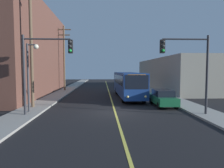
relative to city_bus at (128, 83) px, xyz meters
The scene contains 14 objects.
ground_plane 9.30m from the city_bus, 103.96° to the right, with size 120.00×120.00×0.00m, color black.
sidewalk_left 9.68m from the city_bus, behind, with size 2.50×90.00×0.15m, color gray.
sidewalk_right 5.46m from the city_bus, 12.80° to the left, with size 2.50×90.00×0.15m, color gray.
lane_stripe_center 6.78m from the city_bus, 109.69° to the left, with size 0.16×60.00×0.01m, color #D8CC4C.
building_left_brick 16.67m from the city_bus, 167.01° to the left, with size 10.00×23.01×12.25m.
building_right_warehouse 17.33m from the city_bus, 44.71° to the left, with size 12.00×27.17×5.61m.
city_bus is the anchor object (origin of this frame).
parked_car_green 6.93m from the city_bus, 67.45° to the right, with size 1.84×4.41×1.62m.
utility_pole_near 12.71m from the city_bus, 144.67° to the right, with size 2.40×0.28×11.46m.
utility_pole_mid 13.90m from the city_bus, 137.17° to the left, with size 2.40×0.28×10.77m.
traffic_signal_left_corner 12.86m from the city_bus, 127.09° to the right, with size 3.75×0.48×6.00m.
traffic_signal_right_corner 11.25m from the city_bus, 72.99° to the right, with size 3.75×0.48×6.00m.
street_lamp_left 12.89m from the city_bus, 135.11° to the right, with size 0.98×0.40×5.50m.
fire_hydrant 5.29m from the city_bus, 25.21° to the right, with size 0.44×0.26×0.84m.
Camera 1 is at (-1.06, -16.54, 3.53)m, focal length 32.03 mm.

